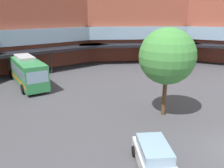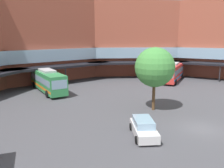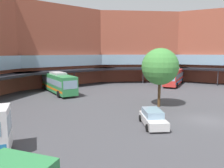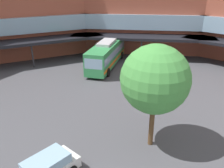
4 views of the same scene
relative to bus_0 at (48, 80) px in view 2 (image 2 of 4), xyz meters
name	(u,v)px [view 2 (image 2 of 4)]	position (x,y,z in m)	size (l,w,h in m)	color
ground_plane	(201,128)	(-2.39, -24.39, -1.83)	(117.04, 117.04, 0.00)	#47474C
station_building	(60,43)	(-2.39, -5.70, 6.04)	(74.72, 46.56, 16.56)	#9E4C38
bus_0	(48,80)	(0.00, 0.00, 0.00)	(7.17, 11.58, 3.61)	#338C4C
bus_1	(173,72)	(19.80, -13.99, 0.05)	(11.04, 4.01, 3.71)	red
parked_car	(144,128)	(-6.95, -20.42, -1.09)	(4.57, 4.13, 1.53)	silver
plaza_tree	(155,67)	(0.47, -18.16, 3.38)	(4.69, 4.69, 7.57)	brown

